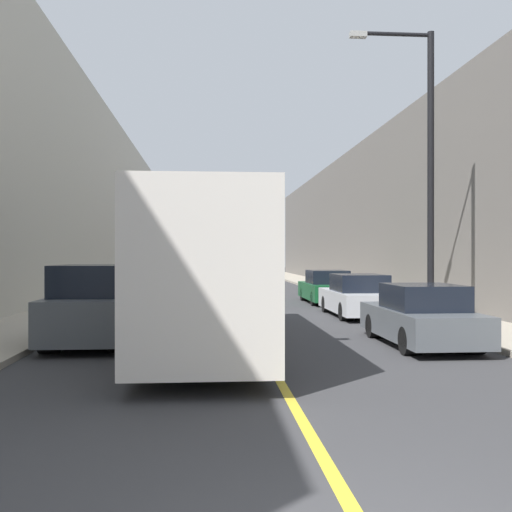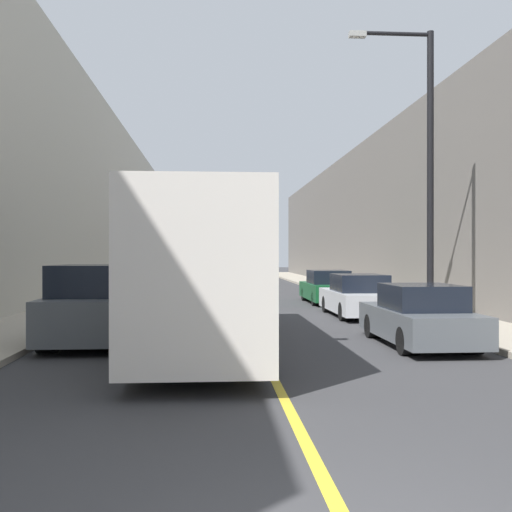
{
  "view_description": "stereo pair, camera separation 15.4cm",
  "coord_description": "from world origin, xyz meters",
  "px_view_note": "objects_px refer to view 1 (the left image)",
  "views": [
    {
      "loc": [
        -1.22,
        -4.02,
        2.17
      ],
      "look_at": [
        0.44,
        16.93,
        2.13
      ],
      "focal_mm": 42.0,
      "sensor_mm": 36.0,
      "label": 1
    },
    {
      "loc": [
        -1.07,
        -4.04,
        2.17
      ],
      "look_at": [
        0.44,
        16.93,
        2.13
      ],
      "focal_mm": 42.0,
      "sensor_mm": 36.0,
      "label": 2
    }
  ],
  "objects_px": {
    "parked_suv_left": "(96,307)",
    "car_right_mid": "(358,297)",
    "bus": "(204,270)",
    "street_lamp_right": "(424,159)",
    "car_right_far": "(326,288)",
    "car_right_near": "(421,318)"
  },
  "relations": [
    {
      "from": "parked_suv_left",
      "to": "car_right_mid",
      "type": "height_order",
      "value": "parked_suv_left"
    },
    {
      "from": "bus",
      "to": "street_lamp_right",
      "type": "xyz_separation_m",
      "value": [
        6.57,
        3.24,
        3.23
      ]
    },
    {
      "from": "car_right_far",
      "to": "street_lamp_right",
      "type": "distance_m",
      "value": 10.16
    },
    {
      "from": "bus",
      "to": "parked_suv_left",
      "type": "distance_m",
      "value": 2.84
    },
    {
      "from": "car_right_near",
      "to": "car_right_far",
      "type": "xyz_separation_m",
      "value": [
        0.22,
        12.63,
        0.01
      ]
    },
    {
      "from": "bus",
      "to": "car_right_mid",
      "type": "relative_size",
      "value": 2.29
    },
    {
      "from": "car_right_far",
      "to": "bus",
      "type": "bearing_deg",
      "value": -113.68
    },
    {
      "from": "car_right_near",
      "to": "car_right_far",
      "type": "distance_m",
      "value": 12.63
    },
    {
      "from": "bus",
      "to": "street_lamp_right",
      "type": "relative_size",
      "value": 1.25
    },
    {
      "from": "car_right_mid",
      "to": "car_right_far",
      "type": "height_order",
      "value": "car_right_mid"
    },
    {
      "from": "car_right_mid",
      "to": "street_lamp_right",
      "type": "bearing_deg",
      "value": -69.7
    },
    {
      "from": "bus",
      "to": "car_right_near",
      "type": "bearing_deg",
      "value": -3.29
    },
    {
      "from": "parked_suv_left",
      "to": "car_right_mid",
      "type": "xyz_separation_m",
      "value": [
        7.99,
        5.94,
        -0.21
      ]
    },
    {
      "from": "car_right_mid",
      "to": "car_right_far",
      "type": "distance_m",
      "value": 5.83
    },
    {
      "from": "bus",
      "to": "car_right_near",
      "type": "height_order",
      "value": "bus"
    },
    {
      "from": "bus",
      "to": "car_right_near",
      "type": "relative_size",
      "value": 2.46
    },
    {
      "from": "bus",
      "to": "street_lamp_right",
      "type": "bearing_deg",
      "value": 26.23
    },
    {
      "from": "bus",
      "to": "parked_suv_left",
      "type": "relative_size",
      "value": 2.46
    },
    {
      "from": "car_right_mid",
      "to": "street_lamp_right",
      "type": "distance_m",
      "value": 5.59
    },
    {
      "from": "parked_suv_left",
      "to": "car_right_far",
      "type": "bearing_deg",
      "value": 55.68
    },
    {
      "from": "car_right_mid",
      "to": "car_right_near",
      "type": "bearing_deg",
      "value": -91.5
    },
    {
      "from": "car_right_near",
      "to": "car_right_mid",
      "type": "relative_size",
      "value": 0.93
    }
  ]
}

